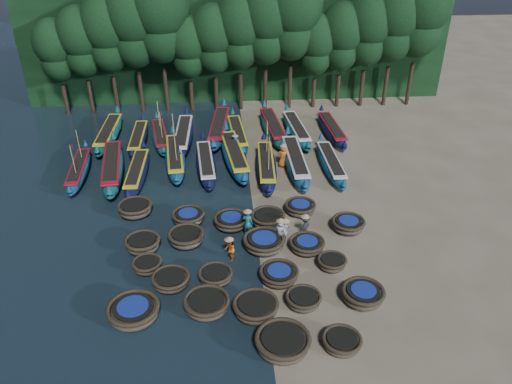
{
  "coord_description": "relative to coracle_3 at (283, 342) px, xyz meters",
  "views": [
    {
      "loc": [
        -1.87,
        -24.81,
        17.49
      ],
      "look_at": [
        0.18,
        2.26,
        1.3
      ],
      "focal_mm": 35.0,
      "sensor_mm": 36.0,
      "label": 1
    }
  ],
  "objects": [
    {
      "name": "long_boat_14",
      "position": [
        -1.03,
        22.36,
        0.07
      ],
      "size": [
        1.99,
        8.1,
        1.43
      ],
      "rotation": [
        0.0,
        0.0,
        0.07
      ],
      "color": "#0F5752",
      "rests_on": "ground"
    },
    {
      "name": "coracle_16",
      "position": [
        -4.62,
        8.27,
        -0.0
      ],
      "size": [
        2.29,
        2.29,
        0.82
      ],
      "rotation": [
        0.0,
        0.0,
        0.19
      ],
      "color": "brown",
      "rests_on": "ground"
    },
    {
      "name": "ground",
      "position": [
        -0.49,
        9.42,
        -0.47
      ],
      "size": [
        120.0,
        120.0,
        0.0
      ],
      "primitive_type": "plane",
      "color": "gray",
      "rests_on": "ground"
    },
    {
      "name": "coracle_19",
      "position": [
        5.07,
        8.91,
        -0.04
      ],
      "size": [
        2.16,
        2.16,
        0.75
      ],
      "rotation": [
        0.0,
        0.0,
        -0.17
      ],
      "color": "brown",
      "rests_on": "ground"
    },
    {
      "name": "fisherman_2",
      "position": [
        -2.15,
        6.54,
        0.34
      ],
      "size": [
        0.65,
        0.8,
        1.71
      ],
      "rotation": [
        0.0,
        0.0,
        4.6
      ],
      "color": "#C6611A",
      "rests_on": "ground"
    },
    {
      "name": "coracle_7",
      "position": [
        -1.03,
        2.29,
        -0.02
      ],
      "size": [
        2.27,
        2.27,
        0.79
      ],
      "rotation": [
        0.0,
        0.0,
        0.01
      ],
      "color": "brown",
      "rests_on": "ground"
    },
    {
      "name": "long_boat_9",
      "position": [
        -11.63,
        23.23,
        0.1
      ],
      "size": [
        1.72,
        8.61,
        1.52
      ],
      "rotation": [
        0.0,
        0.0,
        -0.03
      ],
      "color": "#0F5752",
      "rests_on": "ground"
    },
    {
      "name": "long_boat_0",
      "position": [
        -12.69,
        17.11,
        0.03
      ],
      "size": [
        1.73,
        7.39,
        3.14
      ],
      "rotation": [
        0.0,
        0.0,
        0.06
      ],
      "color": "navy",
      "rests_on": "ground"
    },
    {
      "name": "tree_11",
      "position": [
        8.81,
        29.42,
        6.17
      ],
      "size": [
        4.09,
        4.09,
        9.65
      ],
      "color": "black",
      "rests_on": "ground"
    },
    {
      "name": "fisherman_5",
      "position": [
        -1.29,
        20.0,
        0.33
      ],
      "size": [
        1.44,
        0.54,
        1.72
      ],
      "rotation": [
        0.0,
        0.0,
        0.07
      ],
      "color": "#186165",
      "rests_on": "ground"
    },
    {
      "name": "tree_12",
      "position": [
        11.11,
        29.42,
        6.85
      ],
      "size": [
        4.51,
        4.51,
        10.63
      ],
      "color": "black",
      "rests_on": "ground"
    },
    {
      "name": "tree_14",
      "position": [
        15.71,
        29.42,
        8.2
      ],
      "size": [
        5.34,
        5.34,
        12.58
      ],
      "color": "black",
      "rests_on": "ground"
    },
    {
      "name": "fisherman_1",
      "position": [
        -1.01,
        8.84,
        0.5
      ],
      "size": [
        0.76,
        0.63,
        1.97
      ],
      "rotation": [
        0.0,
        0.0,
        2.76
      ],
      "color": "#186165",
      "rests_on": "ground"
    },
    {
      "name": "coracle_9",
      "position": [
        4.35,
        2.76,
        -0.0
      ],
      "size": [
        2.18,
        2.18,
        0.81
      ],
      "rotation": [
        0.0,
        0.0,
        0.04
      ],
      "color": "brown",
      "rests_on": "ground"
    },
    {
      "name": "long_boat_13",
      "position": [
        -2.51,
        23.77,
        0.14
      ],
      "size": [
        2.62,
        9.12,
        1.62
      ],
      "rotation": [
        0.0,
        0.0,
        -0.12
      ],
      "color": "navy",
      "rests_on": "ground"
    },
    {
      "name": "tree_2",
      "position": [
        -11.89,
        29.42,
        6.85
      ],
      "size": [
        4.51,
        4.51,
        10.63
      ],
      "color": "black",
      "rests_on": "ground"
    },
    {
      "name": "long_boat_12",
      "position": [
        -5.46,
        22.31,
        0.12
      ],
      "size": [
        1.79,
        8.8,
        1.55
      ],
      "rotation": [
        0.0,
        0.0,
        -0.03
      ],
      "color": "#0E0F35",
      "rests_on": "ground"
    },
    {
      "name": "long_boat_15",
      "position": [
        2.02,
        23.46,
        0.12
      ],
      "size": [
        2.25,
        8.77,
        1.55
      ],
      "rotation": [
        0.0,
        0.0,
        0.08
      ],
      "color": "#0F5752",
      "rests_on": "ground"
    },
    {
      "name": "tree_9",
      "position": [
        4.21,
        29.42,
        8.2
      ],
      "size": [
        5.34,
        5.34,
        12.58
      ],
      "color": "black",
      "rests_on": "ground"
    },
    {
      "name": "coracle_12",
      "position": [
        -2.95,
        4.86,
        -0.09
      ],
      "size": [
        2.17,
        2.17,
        0.67
      ],
      "rotation": [
        0.0,
        0.0,
        -0.35
      ],
      "color": "brown",
      "rests_on": "ground"
    },
    {
      "name": "tree_1",
      "position": [
        -14.19,
        29.42,
        6.17
      ],
      "size": [
        4.09,
        4.09,
        9.65
      ],
      "color": "black",
      "rests_on": "ground"
    },
    {
      "name": "long_boat_5",
      "position": [
        -1.44,
        18.36,
        0.14
      ],
      "size": [
        2.68,
        9.1,
        1.61
      ],
      "rotation": [
        0.0,
        0.0,
        0.12
      ],
      "color": "navy",
      "rests_on": "ground"
    },
    {
      "name": "coracle_4",
      "position": [
        2.64,
        -0.09,
        -0.09
      ],
      "size": [
        1.9,
        1.9,
        0.66
      ],
      "rotation": [
        0.0,
        0.0,
        0.15
      ],
      "color": "brown",
      "rests_on": "ground"
    },
    {
      "name": "long_boat_10",
      "position": [
        -9.1,
        22.23,
        0.03
      ],
      "size": [
        1.35,
        7.49,
        1.32
      ],
      "rotation": [
        0.0,
        0.0,
        0.01
      ],
      "color": "#0E0F35",
      "rests_on": "ground"
    },
    {
      "name": "coracle_3",
      "position": [
        0.0,
        0.0,
        0.0
      ],
      "size": [
        3.1,
        3.1,
        0.83
      ],
      "rotation": [
        0.0,
        0.0,
        0.41
      ],
      "color": "brown",
      "rests_on": "ground"
    },
    {
      "name": "fisherman_3",
      "position": [
        2.32,
        8.43,
        0.33
      ],
      "size": [
        1.06,
        1.11,
        1.72
      ],
      "rotation": [
        0.0,
        0.0,
        4.01
      ],
      "color": "black",
      "rests_on": "ground"
    },
    {
      "name": "tree_8",
      "position": [
        1.91,
        29.42,
        7.52
      ],
      "size": [
        4.92,
        4.92,
        11.6
      ],
      "color": "black",
      "rests_on": "ground"
    },
    {
      "name": "long_boat_7",
      "position": [
        3.03,
        17.13,
        0.13
      ],
      "size": [
        1.66,
        9.05,
        1.59
      ],
      "rotation": [
        0.0,
        0.0,
        0.01
      ],
      "color": "navy",
      "rests_on": "ground"
    },
    {
      "name": "coracle_6",
      "position": [
        -3.38,
        2.74,
        -0.04
      ],
      "size": [
        2.67,
        2.67,
        0.75
      ],
      "rotation": [
        0.0,
        0.0,
        0.29
      ],
      "color": "brown",
      "rests_on": "ground"
    },
    {
      "name": "long_boat_1",
      "position": [
        -10.31,
        17.16,
        0.14
      ],
      "size": [
        2.78,
        9.11,
        1.62
      ],
      "rotation": [
        0.0,
        0.0,
        0.13
      ],
      "color": "#0F5752",
      "rests_on": "ground"
    },
    {
      "name": "long_boat_17",
      "position": [
        6.95,
        22.74,
        0.06
      ],
      "size": [
        1.8,
        7.9,
        1.39
      ],
      "rotation": [
        0.0,
        0.0,
        0.06
      ],
      "color": "#0E0F35",
      "rests_on": "ground"
    },
    {
      "name": "long_boat_8",
      "position": [
        5.61,
        16.67,
        0.05
      ],
      "size": [
        1.53,
        7.81,
        1.37
      ],
      "rotation": [
        0.0,
        0.0,
        0.02
      ],
      "color": "navy",
      "rests_on": "ground"
    },
    {
      "name": "coracle_15",
      "position": [
        -7.06,
        7.87,
        -0.01
      ],
      "size": [
        2.42,
        2.42,
        0.81
      ],
      "rotation": [
        0.0,
        0.0,
        -0.36
      ],
      "color": "brown",
      "rests_on": "ground"
    },
    {
      "name": "coracle_13",
      "position": [
        0.38,
        4.67,
        -0.06
      ],
      "size": [
        2.21,
        2.21,
        0.71
      ],
      "rotation": [
        0.0,
        0.0,
        0.13
      ],
      "color": "brown",
      "rests_on": "ground"
    },
    {
      "name": "coracle_11",
      "position": [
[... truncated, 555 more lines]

